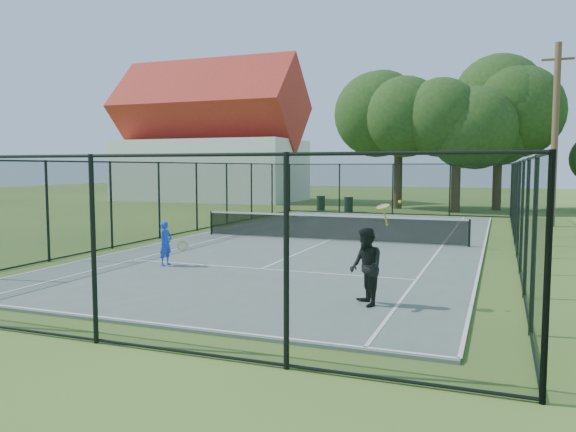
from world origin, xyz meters
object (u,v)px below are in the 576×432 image
(player_black, at_px, (366,267))
(player_blue, at_px, (166,243))
(tennis_net, at_px, (330,226))
(trash_bin_right, at_px, (349,204))
(utility_pole, at_px, (555,134))
(trash_bin_left, at_px, (321,203))

(player_black, bearing_deg, player_blue, 158.32)
(player_blue, relative_size, player_black, 0.60)
(tennis_net, height_order, trash_bin_right, tennis_net)
(tennis_net, height_order, utility_pole, utility_pole)
(utility_pole, bearing_deg, tennis_net, -132.49)
(trash_bin_left, xyz_separation_m, trash_bin_right, (1.97, -0.49, -0.01))
(trash_bin_right, xyz_separation_m, player_black, (6.42, -23.23, 0.37))
(player_blue, height_order, player_black, player_black)
(tennis_net, distance_m, player_blue, 7.34)
(tennis_net, distance_m, utility_pole, 12.77)
(tennis_net, relative_size, trash_bin_right, 10.87)
(player_blue, bearing_deg, player_black, -21.68)
(tennis_net, relative_size, utility_pole, 1.18)
(trash_bin_right, height_order, utility_pole, utility_pole)
(utility_pole, xyz_separation_m, player_blue, (-10.95, -15.82, -3.64))
(tennis_net, xyz_separation_m, trash_bin_right, (-2.91, 13.93, -0.11))
(trash_bin_left, bearing_deg, player_black, -70.51)
(trash_bin_right, bearing_deg, utility_pole, -23.85)
(trash_bin_right, bearing_deg, player_blue, -89.46)
(trash_bin_left, height_order, player_black, player_black)
(tennis_net, bearing_deg, trash_bin_right, 101.78)
(utility_pole, bearing_deg, trash_bin_right, 156.15)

